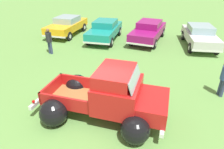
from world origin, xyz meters
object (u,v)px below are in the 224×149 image
show_car_1 (105,30)px  spectator_1 (49,40)px  show_car_3 (200,35)px  vintage_pickup_truck (111,99)px  show_car_2 (148,30)px  show_car_0 (67,25)px

show_car_1 → spectator_1: 4.41m
show_car_3 → show_car_1: bearing=-94.0°
vintage_pickup_truck → show_car_1: 8.99m
vintage_pickup_truck → show_car_2: size_ratio=0.96×
show_car_2 → show_car_1: bearing=-71.0°
show_car_1 → show_car_0: bearing=-100.5°
show_car_2 → show_car_0: bearing=-81.3°
show_car_3 → spectator_1: spectator_1 is taller
show_car_3 → spectator_1: (-9.19, -3.96, 0.13)m
show_car_0 → spectator_1: 4.25m
show_car_1 → show_car_3: same height
show_car_2 → show_car_3: 3.53m
vintage_pickup_truck → show_car_1: bearing=109.8°
show_car_0 → show_car_2: 6.55m
vintage_pickup_truck → spectator_1: size_ratio=2.91×
spectator_1 → show_car_1: bearing=-15.2°
vintage_pickup_truck → spectator_1: bearing=138.9°
show_car_1 → show_car_3: bearing=91.1°
show_car_2 → show_car_3: bearing=92.5°
spectator_1 → show_car_3: bearing=-47.4°
spectator_1 → show_car_2: bearing=-33.7°
show_car_2 → show_car_3: (3.52, -0.31, -0.00)m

